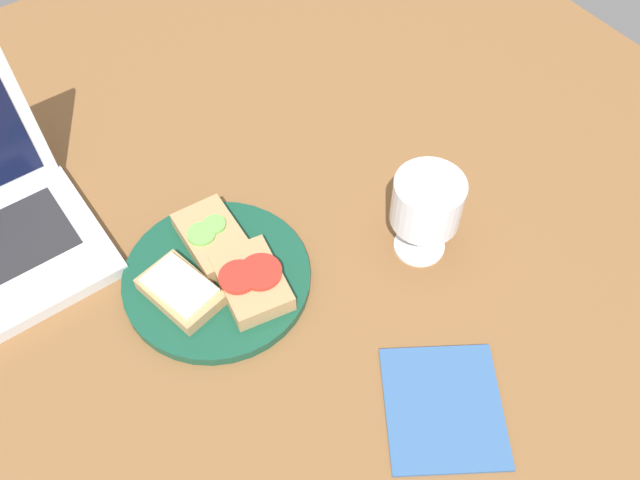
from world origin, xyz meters
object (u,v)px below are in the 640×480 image
object	(u,v)px
plate	(217,278)
sandwich_with_tomato	(251,281)
sandwich_with_cheese	(181,290)
wine_glass	(427,205)
sandwich_with_cucumber	(213,237)
napkin	(443,407)

from	to	relation	value
plate	sandwich_with_tomato	xyz separation A→B (cm)	(2.59, -4.10, 2.13)
sandwich_with_cheese	wine_glass	size ratio (longest dim) A/B	0.88
plate	sandwich_with_tomato	bearing A→B (deg)	-57.74
sandwich_with_cucumber	wine_glass	distance (cm)	26.72
sandwich_with_cucumber	plate	bearing A→B (deg)	-117.47
plate	wine_glass	distance (cm)	27.03
sandwich_with_tomato	sandwich_with_cucumber	bearing A→B (deg)	92.31
sandwich_with_tomato	wine_glass	xyz separation A→B (cm)	(21.08, -6.46, 5.57)
sandwich_with_tomato	napkin	xyz separation A→B (cm)	(9.00, -24.73, -2.62)
sandwich_with_cheese	wine_glass	xyz separation A→B (cm)	(28.51, -10.38, 5.82)
plate	wine_glass	world-z (taller)	wine_glass
sandwich_with_tomato	wine_glass	distance (cm)	22.74
napkin	sandwich_with_cucumber	bearing A→B (deg)	105.74
sandwich_with_cucumber	wine_glass	xyz separation A→B (cm)	(21.42, -14.88, 5.82)
sandwich_with_tomato	napkin	size ratio (longest dim) A/B	0.78
sandwich_with_cucumber	sandwich_with_cheese	distance (cm)	8.40
plate	sandwich_with_tomato	world-z (taller)	sandwich_with_tomato
wine_glass	sandwich_with_cucumber	bearing A→B (deg)	145.22
napkin	plate	bearing A→B (deg)	111.90
sandwich_with_cucumber	wine_glass	size ratio (longest dim) A/B	0.90
sandwich_with_tomato	wine_glass	bearing A→B (deg)	-17.05
sandwich_with_tomato	napkin	bearing A→B (deg)	-69.99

